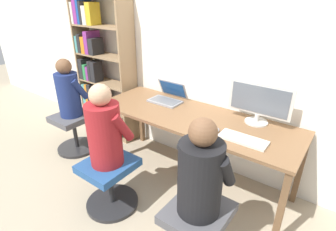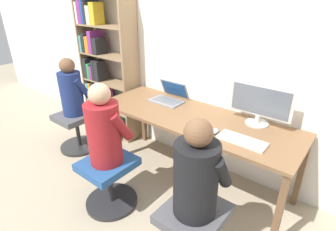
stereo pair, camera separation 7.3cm
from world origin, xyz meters
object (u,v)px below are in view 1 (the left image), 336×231
(person_at_laptop, at_px, (105,130))
(office_chair_side, at_px, (75,130))
(keyboard, at_px, (243,139))
(person_at_monitor, at_px, (201,173))
(person_near_shelf, at_px, (68,91))
(desktop_monitor, at_px, (259,103))
(bookshelf, at_px, (99,74))
(laptop, at_px, (168,97))
(office_chair_left, at_px, (197,231))
(office_chair_right, at_px, (110,181))

(person_at_laptop, xyz_separation_m, office_chair_side, (-1.12, 0.41, -0.53))
(keyboard, distance_m, person_at_monitor, 0.61)
(person_at_monitor, height_order, person_near_shelf, person_at_monitor)
(desktop_monitor, bearing_deg, bookshelf, 179.95)
(keyboard, distance_m, bookshelf, 2.26)
(bookshelf, bearing_deg, laptop, -2.83)
(keyboard, xyz_separation_m, office_chair_side, (-2.09, -0.19, -0.50))
(office_chair_left, height_order, person_at_laptop, person_at_laptop)
(office_chair_right, bearing_deg, desktop_monitor, 46.30)
(keyboard, bearing_deg, person_at_monitor, -94.05)
(office_chair_left, distance_m, person_at_laptop, 1.08)
(keyboard, relative_size, office_chair_right, 0.79)
(keyboard, relative_size, person_at_laptop, 0.53)
(desktop_monitor, bearing_deg, office_chair_right, -133.70)
(laptop, relative_size, office_chair_side, 0.72)
(office_chair_left, distance_m, office_chair_side, 2.09)
(office_chair_right, distance_m, person_near_shelf, 1.30)
(office_chair_left, height_order, bookshelf, bookshelf)
(desktop_monitor, distance_m, laptop, 0.99)
(person_near_shelf, bearing_deg, person_at_laptop, -20.28)
(laptop, xyz_separation_m, person_at_laptop, (0.03, -0.93, -0.00))
(person_at_laptop, distance_m, office_chair_side, 1.30)
(office_chair_right, bearing_deg, person_near_shelf, 159.46)
(office_chair_right, relative_size, office_chair_side, 1.00)
(laptop, bearing_deg, office_chair_left, -44.24)
(office_chair_left, relative_size, person_at_monitor, 0.70)
(person_at_monitor, xyz_separation_m, bookshelf, (-2.18, 0.99, 0.06))
(keyboard, xyz_separation_m, person_near_shelf, (-2.09, -0.19, 0.02))
(keyboard, bearing_deg, desktop_monitor, 94.29)
(office_chair_left, xyz_separation_m, office_chair_right, (-0.93, 0.01, 0.00))
(office_chair_right, xyz_separation_m, person_at_laptop, (0.00, 0.01, 0.53))
(person_at_monitor, relative_size, bookshelf, 0.38)
(person_at_laptop, bearing_deg, desktop_monitor, 46.14)
(office_chair_right, relative_size, person_near_shelf, 0.71)
(office_chair_side, bearing_deg, laptop, 25.60)
(office_chair_side, relative_size, person_near_shelf, 0.71)
(office_chair_right, bearing_deg, bookshelf, 141.43)
(person_at_laptop, relative_size, bookshelf, 0.39)
(person_at_monitor, bearing_deg, desktop_monitor, 89.18)
(keyboard, relative_size, person_near_shelf, 0.56)
(desktop_monitor, height_order, person_at_laptop, person_at_laptop)
(person_at_laptop, bearing_deg, office_chair_left, -0.68)
(person_at_monitor, distance_m, person_near_shelf, 2.09)
(desktop_monitor, height_order, office_chair_right, desktop_monitor)
(person_near_shelf, bearing_deg, office_chair_right, -20.54)
(desktop_monitor, xyz_separation_m, person_near_shelf, (-2.06, -0.57, -0.16))
(desktop_monitor, xyz_separation_m, bookshelf, (-2.19, 0.00, -0.11))
(office_chair_left, bearing_deg, office_chair_side, 168.46)
(person_near_shelf, bearing_deg, bookshelf, 102.64)
(keyboard, distance_m, office_chair_left, 0.79)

